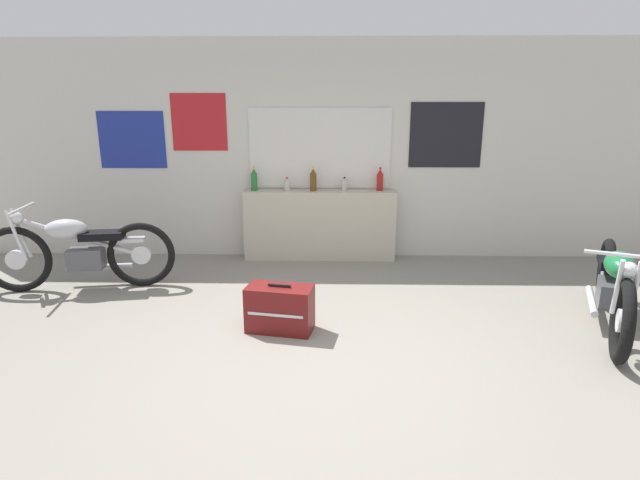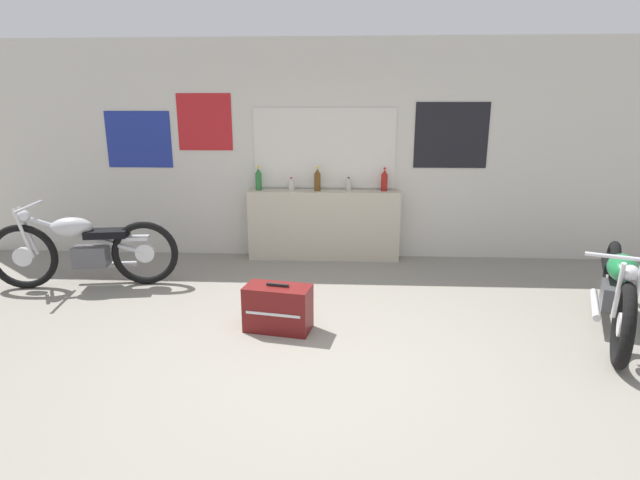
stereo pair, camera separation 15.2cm
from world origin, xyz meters
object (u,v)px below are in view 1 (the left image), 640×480
object	(u,v)px
bottle_left_center	(287,185)
bottle_center	(313,180)
hard_case_darkred	(280,309)
motorcycle_silver	(79,250)
motorcycle_green	(614,286)
bottle_right_center	(344,184)
bottle_rightmost	(380,180)
bottle_leftmost	(254,180)

from	to	relation	value
bottle_left_center	bottle_center	size ratio (longest dim) A/B	0.55
bottle_center	hard_case_darkred	size ratio (longest dim) A/B	0.50
motorcycle_silver	motorcycle_green	xyz separation A→B (m)	(5.30, -0.92, -0.03)
bottle_right_center	bottle_rightmost	world-z (taller)	bottle_rightmost
bottle_rightmost	motorcycle_green	bearing A→B (deg)	-48.43
bottle_leftmost	bottle_right_center	bearing A→B (deg)	1.24
bottle_right_center	hard_case_darkred	xyz separation A→B (m)	(-0.63, -2.26, -0.78)
bottle_center	motorcycle_green	size ratio (longest dim) A/B	0.17
bottle_leftmost	bottle_left_center	bearing A→B (deg)	-2.15
motorcycle_green	bottle_rightmost	bearing A→B (deg)	131.57
bottle_rightmost	bottle_left_center	bearing A→B (deg)	-177.94
bottle_left_center	bottle_center	xyz separation A→B (m)	(0.34, -0.00, 0.06)
motorcycle_silver	hard_case_darkred	distance (m)	2.53
motorcycle_green	hard_case_darkred	xyz separation A→B (m)	(-3.00, -0.10, -0.20)
bottle_leftmost	motorcycle_silver	distance (m)	2.23
bottle_left_center	hard_case_darkred	world-z (taller)	bottle_left_center
bottle_leftmost	bottle_right_center	world-z (taller)	bottle_leftmost
bottle_left_center	motorcycle_green	size ratio (longest dim) A/B	0.09
bottle_leftmost	bottle_right_center	size ratio (longest dim) A/B	1.77
motorcycle_green	hard_case_darkred	bearing A→B (deg)	-178.01
bottle_left_center	motorcycle_silver	xyz separation A→B (m)	(-2.19, -1.20, -0.55)
hard_case_darkred	motorcycle_green	bearing A→B (deg)	1.99
bottle_rightmost	hard_case_darkred	world-z (taller)	bottle_rightmost
bottle_leftmost	hard_case_darkred	size ratio (longest dim) A/B	0.49
motorcycle_silver	hard_case_darkred	size ratio (longest dim) A/B	3.20
hard_case_darkred	bottle_left_center	bearing A→B (deg)	92.84
bottle_leftmost	bottle_left_center	xyz separation A→B (m)	(0.43, -0.02, -0.06)
bottle_left_center	bottle_rightmost	xyz separation A→B (m)	(1.20, 0.04, 0.06)
bottle_left_center	bottle_rightmost	bearing A→B (deg)	2.06
bottle_right_center	motorcycle_green	world-z (taller)	bottle_right_center
bottle_leftmost	bottle_center	bearing A→B (deg)	-1.22
bottle_center	bottle_right_center	size ratio (longest dim) A/B	1.79
bottle_center	motorcycle_green	bearing A→B (deg)	-37.31
bottle_rightmost	motorcycle_silver	distance (m)	3.66
bottle_center	motorcycle_silver	bearing A→B (deg)	-154.69
bottle_left_center	bottle_center	bearing A→B (deg)	-0.04
bottle_center	bottle_right_center	distance (m)	0.41
bottle_leftmost	bottle_left_center	world-z (taller)	bottle_leftmost
bottle_center	hard_case_darkred	world-z (taller)	bottle_center
bottle_left_center	motorcycle_silver	world-z (taller)	bottle_left_center
bottle_center	bottle_rightmost	size ratio (longest dim) A/B	1.04
bottle_rightmost	hard_case_darkred	xyz separation A→B (m)	(-1.09, -2.26, -0.84)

